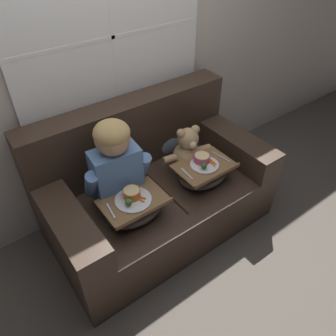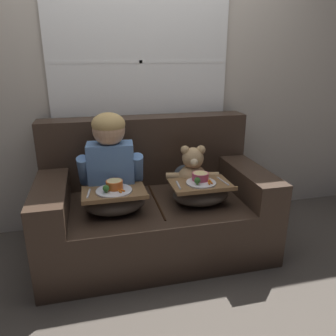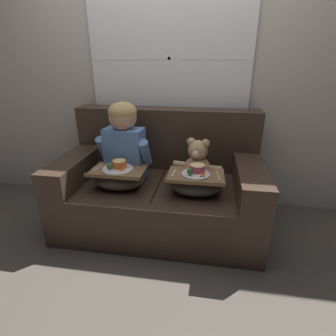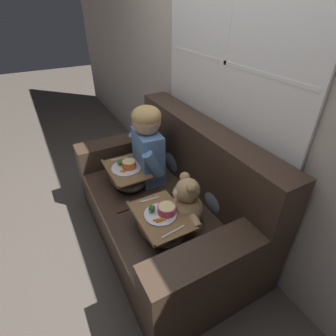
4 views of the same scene
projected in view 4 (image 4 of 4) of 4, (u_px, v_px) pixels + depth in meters
ground_plane at (162, 235)px, 2.30m from camera, size 14.00×14.00×0.00m
wall_back_with_window at (229, 75)px, 1.80m from camera, size 8.00×0.08×2.60m
couch at (170, 203)px, 2.14m from camera, size 1.67×0.95×0.97m
throw_pillow_behind_child at (175, 155)px, 2.33m from camera, size 0.32×0.16×0.33m
throw_pillow_behind_teddy at (217, 194)px, 1.88m from camera, size 0.30×0.14×0.31m
child_figure at (147, 141)px, 2.11m from camera, size 0.47×0.24×0.65m
teddy_bear at (186, 204)px, 1.77m from camera, size 0.41×0.29×0.38m
lap_tray_child at (127, 175)px, 2.18m from camera, size 0.43×0.30×0.22m
lap_tray_teddy at (161, 222)px, 1.73m from camera, size 0.43×0.31×0.22m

